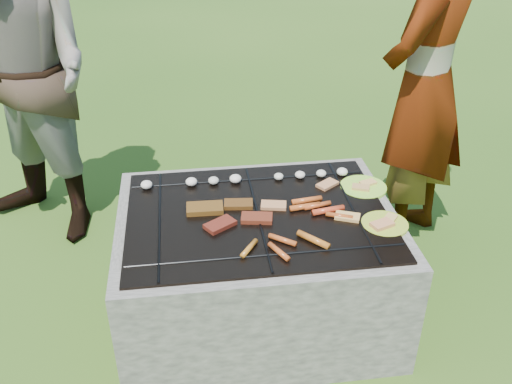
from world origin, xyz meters
TOP-DOWN VIEW (x-y plane):
  - lawn at (0.00, 0.00)m, footprint 60.00×60.00m
  - fire_pit at (0.00, 0.00)m, footprint 1.30×1.00m
  - mushrooms at (-0.00, 0.30)m, footprint 1.06×0.06m
  - pork_slabs at (-0.15, 0.01)m, footprint 0.39×0.28m
  - sausages at (0.21, -0.11)m, footprint 0.55×0.47m
  - bread_on_grate at (0.27, 0.05)m, footprint 0.45×0.41m
  - plate_far at (0.56, 0.17)m, footprint 0.28×0.28m
  - plate_near at (0.56, -0.16)m, footprint 0.23×0.23m
  - cook at (0.99, 0.58)m, footprint 0.83×0.82m
  - bystander at (-1.19, 0.95)m, footprint 1.21×1.18m

SIDE VIEW (x-z plane):
  - lawn at x=0.00m, z-range 0.00..0.00m
  - fire_pit at x=0.00m, z-range -0.03..0.59m
  - plate_far at x=0.56m, z-range 0.59..0.62m
  - plate_near at x=0.56m, z-range 0.59..0.63m
  - bread_on_grate at x=0.27m, z-range 0.61..0.63m
  - pork_slabs at x=-0.15m, z-range 0.61..0.64m
  - sausages at x=0.21m, z-range 0.61..0.64m
  - mushrooms at x=0.00m, z-range 0.61..0.65m
  - cook at x=0.99m, z-range 0.00..1.93m
  - bystander at x=-1.19m, z-range 0.00..1.97m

